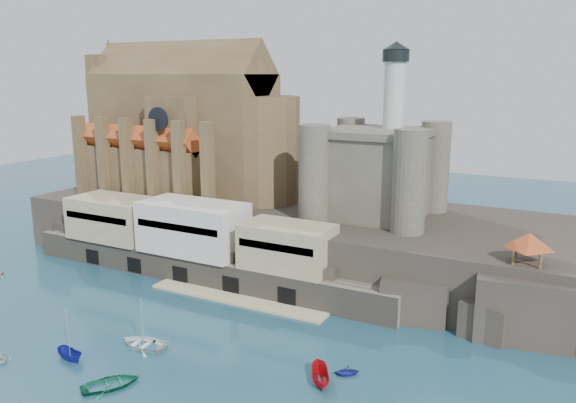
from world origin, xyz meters
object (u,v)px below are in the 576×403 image
(castle_keep, at_px, (377,168))
(boat_2, at_px, (71,359))
(church, at_px, (190,134))
(pavilion, at_px, (529,243))
(boat_1, at_px, (1,361))

(castle_keep, bearing_deg, boat_2, -114.59)
(castle_keep, height_order, boat_2, castle_keep)
(church, distance_m, boat_2, 56.62)
(pavilion, height_order, boat_1, pavilion)
(castle_keep, bearing_deg, pavilion, -30.18)
(church, relative_size, boat_1, 15.07)
(castle_keep, distance_m, boat_2, 55.93)
(church, relative_size, castle_keep, 1.60)
(church, xyz_separation_m, boat_2, (18.22, -48.84, -22.13))
(castle_keep, bearing_deg, church, 178.89)
(church, distance_m, castle_keep, 40.39)
(church, height_order, pavilion, church)
(pavilion, height_order, boat_2, pavilion)
(castle_keep, relative_size, pavilion, 4.58)
(pavilion, xyz_separation_m, boat_1, (-55.08, -37.24, -12.73))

